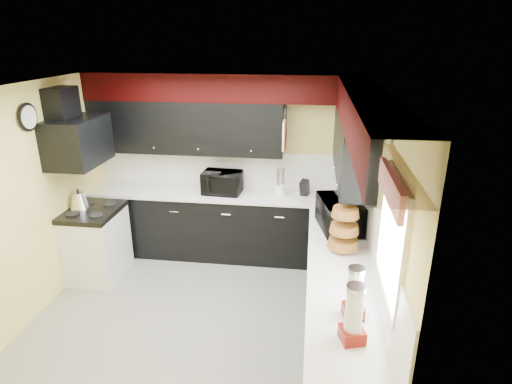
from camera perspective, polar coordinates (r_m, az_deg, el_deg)
ground at (r=4.98m, az=-7.82°, el=-16.41°), size 3.60×3.60×0.00m
wall_back at (r=5.99m, az=-3.95°, el=3.71°), size 3.60×0.06×2.50m
wall_right at (r=4.24m, az=15.57°, el=-4.29°), size 0.06×3.60×2.50m
wall_left at (r=5.13m, az=-28.32°, el=-1.69°), size 0.06×3.60×2.50m
ceiling at (r=4.02m, az=-9.56°, el=13.47°), size 3.60×3.60×0.06m
cab_back at (r=6.00m, az=-4.33°, el=-4.45°), size 3.60×0.60×0.90m
cab_right at (r=4.34m, az=10.99°, el=-15.45°), size 0.60×3.00×0.90m
counter_back at (r=5.82m, az=-4.45°, el=-0.25°), size 3.62×0.64×0.04m
counter_right at (r=4.09m, az=11.43°, el=-10.09°), size 0.64×3.02×0.04m
splash_back at (r=6.00m, az=-3.96°, el=3.14°), size 3.60×0.02×0.50m
splash_right at (r=4.26m, az=15.36°, el=-5.02°), size 0.02×3.60×0.50m
upper_back at (r=5.81m, az=-9.32°, el=8.57°), size 2.60×0.35×0.70m
upper_right at (r=4.89m, az=12.84°, el=6.08°), size 0.35×1.80×0.70m
soffit_back at (r=5.60m, az=-4.59°, el=13.77°), size 3.60×0.36×0.35m
soffit_right at (r=3.73m, az=14.71°, el=9.84°), size 0.36×3.24×0.35m
stove at (r=5.87m, az=-20.46°, el=-6.60°), size 0.60×0.75×0.86m
cooktop at (r=5.69m, az=-21.02°, el=-2.45°), size 0.62×0.77×0.06m
hood at (r=5.45m, az=-22.67°, el=6.25°), size 0.50×0.78×0.55m
hood_duct at (r=5.44m, az=-24.48°, el=10.52°), size 0.24×0.40×0.40m
window at (r=3.31m, az=17.72°, el=-6.01°), size 0.03×0.86×0.96m
valance at (r=3.15m, az=17.51°, el=0.57°), size 0.04×0.88×0.20m
pan_top at (r=5.47m, az=3.92°, el=10.18°), size 0.03×0.22×0.40m
pan_mid at (r=5.39m, az=3.76°, el=7.32°), size 0.03×0.28×0.46m
pan_low at (r=5.65m, az=3.94°, el=7.62°), size 0.03×0.24×0.42m
cut_board at (r=5.26m, az=3.79°, el=7.56°), size 0.03×0.26×0.35m
baskets at (r=4.28m, az=11.68°, el=-4.72°), size 0.27×0.27×0.50m
clock at (r=5.09m, az=-28.15°, el=8.79°), size 0.03×0.30×0.30m
deco_plate at (r=3.60m, az=17.29°, el=8.00°), size 0.03×0.24×0.24m
toaster_oven at (r=5.75m, az=-4.57°, el=1.27°), size 0.54×0.46×0.29m
microwave at (r=4.76m, az=11.16°, el=-2.94°), size 0.54×0.69×0.34m
utensil_crock at (r=5.67m, az=3.27°, el=0.25°), size 0.16×0.16×0.15m
knife_block at (r=5.70m, az=6.49°, el=0.55°), size 0.13×0.16×0.21m
kettle at (r=5.73m, az=-22.54°, el=-1.06°), size 0.29×0.29×0.21m
dispenser_a at (r=3.36m, az=12.99°, el=-13.15°), size 0.17×0.17×0.40m
dispenser_b at (r=3.12m, az=12.90°, el=-15.68°), size 0.20×0.20×0.43m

